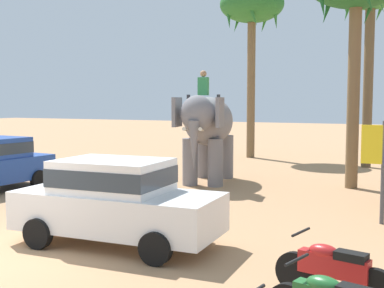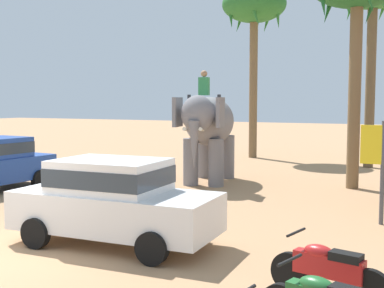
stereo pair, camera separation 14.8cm
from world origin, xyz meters
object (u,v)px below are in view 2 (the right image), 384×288
at_px(car_sedan_foreground, 113,198).
at_px(palm_tree_behind_elephant, 254,10).
at_px(elephant_with_mahout, 208,126).
at_px(signboard_yellow, 383,152).
at_px(motorcycle_mid_row, 328,270).

bearing_deg(car_sedan_foreground, palm_tree_behind_elephant, 99.73).
height_order(car_sedan_foreground, elephant_with_mahout, elephant_with_mahout).
xyz_separation_m(elephant_with_mahout, signboard_yellow, (6.09, -3.68, -0.30)).
relative_size(car_sedan_foreground, signboard_yellow, 1.74).
bearing_deg(motorcycle_mid_row, car_sedan_foreground, 166.92).
relative_size(elephant_with_mahout, motorcycle_mid_row, 2.25).
bearing_deg(palm_tree_behind_elephant, car_sedan_foreground, -80.27).
bearing_deg(signboard_yellow, elephant_with_mahout, 148.86).
xyz_separation_m(motorcycle_mid_row, palm_tree_behind_elephant, (-7.14, 17.02, 6.95)).
bearing_deg(palm_tree_behind_elephant, elephant_with_mahout, -81.27).
distance_m(car_sedan_foreground, motorcycle_mid_row, 4.54).
bearing_deg(signboard_yellow, car_sedan_foreground, -138.46).
xyz_separation_m(motorcycle_mid_row, signboard_yellow, (0.21, 5.10, 1.22)).
bearing_deg(motorcycle_mid_row, elephant_with_mahout, 123.79).
xyz_separation_m(palm_tree_behind_elephant, signboard_yellow, (7.35, -11.91, -5.73)).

